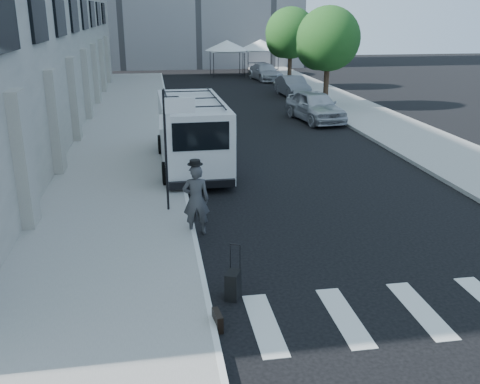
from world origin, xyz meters
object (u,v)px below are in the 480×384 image
object	(u,v)px
parked_car_b	(293,86)
parked_car_c	(265,72)
suitcase	(233,285)
businessman	(196,200)
cargo_van	(192,133)
briefcase	(218,320)
parked_car_a	(315,106)

from	to	relation	value
parked_car_b	parked_car_c	world-z (taller)	parked_car_b
suitcase	parked_car_c	xyz separation A→B (m)	(8.24, 36.19, 0.39)
businessman	cargo_van	world-z (taller)	cargo_van
briefcase	parked_car_c	bearing A→B (deg)	69.32
parked_car_c	parked_car_a	bearing A→B (deg)	-100.61
parked_car_a	parked_car_c	world-z (taller)	parked_car_a
briefcase	suitcase	xyz separation A→B (m)	(0.46, 1.08, 0.14)
briefcase	parked_car_c	world-z (taller)	parked_car_c
parked_car_b	parked_car_c	distance (m)	9.39
suitcase	cargo_van	world-z (taller)	cargo_van
businessman	briefcase	size ratio (longest dim) A/B	4.40
suitcase	parked_car_b	distance (m)	28.04
businessman	cargo_van	size ratio (longest dim) A/B	0.28
businessman	cargo_van	distance (m)	6.57
businessman	parked_car_b	xyz separation A→B (m)	(8.70, 23.28, -0.27)
suitcase	cargo_van	xyz separation A→B (m)	(-0.06, 10.06, 1.02)
briefcase	cargo_van	distance (m)	11.21
businessman	briefcase	bearing A→B (deg)	92.61
businessman	parked_car_a	xyz separation A→B (m)	(7.65, 14.51, -0.15)
cargo_van	businessman	bearing A→B (deg)	-94.40
parked_car_c	suitcase	bearing A→B (deg)	-110.14
parked_car_a	parked_car_c	bearing A→B (deg)	79.29
parked_car_b	briefcase	bearing A→B (deg)	-109.68
suitcase	parked_car_b	world-z (taller)	parked_car_b
businessman	parked_car_c	distance (m)	33.82
briefcase	parked_car_b	distance (m)	29.20
briefcase	parked_car_c	distance (m)	38.27
briefcase	cargo_van	world-z (taller)	cargo_van
suitcase	parked_car_c	distance (m)	37.12
businessman	suitcase	world-z (taller)	businessman
suitcase	parked_car_c	world-z (taller)	parked_car_c
parked_car_a	suitcase	bearing A→B (deg)	-119.17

